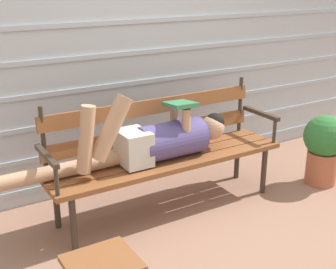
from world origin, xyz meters
The scene contains 5 objects.
ground_plane centered at (0.00, 0.00, 0.00)m, with size 12.00×12.00×0.00m, color #936B56.
house_siding centered at (0.00, 0.75, 1.11)m, with size 5.43×0.08×2.21m.
park_bench centered at (0.00, 0.17, 0.48)m, with size 1.84×0.45×0.89m.
reclining_person centered at (-0.12, 0.11, 0.58)m, with size 1.70×0.27×0.55m.
potted_plant centered at (1.35, -0.18, 0.34)m, with size 0.35×0.35×0.61m.
Camera 1 is at (-1.61, -2.54, 1.70)m, focal length 48.41 mm.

